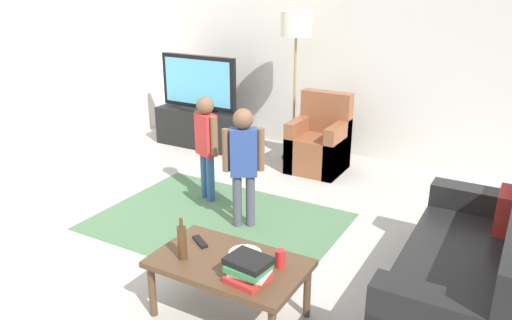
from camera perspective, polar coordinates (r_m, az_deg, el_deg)
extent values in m
plane|color=#B2ADA3|center=(4.22, -4.10, -10.78)|extent=(7.80, 7.80, 0.00)
cube|color=silver|center=(6.39, 10.96, 12.41)|extent=(6.00, 0.12, 2.70)
cube|color=#4C724C|center=(4.77, -4.34, -6.90)|extent=(2.20, 1.60, 0.01)
cube|color=black|center=(6.82, -6.18, 3.67)|extent=(1.20, 0.44, 0.50)
cube|color=black|center=(6.83, -6.38, 2.36)|extent=(1.10, 0.32, 0.03)
cube|color=black|center=(6.74, -6.37, 5.79)|extent=(0.44, 0.28, 0.03)
cube|color=black|center=(6.66, -6.48, 8.75)|extent=(1.10, 0.07, 0.68)
cube|color=#59B2D8|center=(6.63, -6.67, 8.70)|extent=(1.00, 0.01, 0.58)
cube|color=black|center=(3.75, 22.27, -12.91)|extent=(0.80, 1.80, 0.42)
cube|color=black|center=(4.42, 23.97, -6.71)|extent=(0.80, 0.20, 0.60)
cube|color=#B22823|center=(4.08, 26.14, -5.23)|extent=(0.10, 0.32, 0.32)
cube|color=brown|center=(5.94, 6.94, 0.75)|extent=(0.60, 0.60, 0.42)
cube|color=brown|center=(6.06, 7.85, 3.48)|extent=(0.60, 0.16, 0.90)
cube|color=brown|center=(6.00, 4.87, 1.93)|extent=(0.12, 0.60, 0.60)
cube|color=brown|center=(5.83, 9.15, 1.19)|extent=(0.12, 0.60, 0.60)
cylinder|color=#262626|center=(6.39, 4.16, 0.34)|extent=(0.28, 0.28, 0.02)
cylinder|color=#99844C|center=(6.18, 4.33, 6.90)|extent=(0.03, 0.03, 1.50)
cylinder|color=silver|center=(6.04, 4.56, 15.06)|extent=(0.36, 0.36, 0.28)
cylinder|color=#33598C|center=(5.19, -5.80, -1.72)|extent=(0.08, 0.08, 0.48)
cylinder|color=#33598C|center=(5.10, -5.14, -2.11)|extent=(0.08, 0.08, 0.48)
cube|color=red|center=(5.00, -5.64, 2.88)|extent=(0.26, 0.21, 0.42)
sphere|color=brown|center=(4.92, -5.76, 6.15)|extent=(0.17, 0.17, 0.17)
cylinder|color=brown|center=(5.11, -6.51, 3.49)|extent=(0.06, 0.06, 0.37)
cylinder|color=brown|center=(4.87, -4.75, 2.70)|extent=(0.06, 0.06, 0.37)
cylinder|color=#4C4C59|center=(4.58, -2.12, -4.61)|extent=(0.08, 0.08, 0.50)
cylinder|color=#4C4C59|center=(4.58, -0.64, -4.58)|extent=(0.08, 0.08, 0.50)
cube|color=#2D478C|center=(4.41, -1.43, 0.88)|extent=(0.27, 0.24, 0.43)
sphere|color=brown|center=(4.32, -1.46, 4.67)|extent=(0.18, 0.18, 0.18)
cylinder|color=brown|center=(4.40, -3.41, 1.10)|extent=(0.07, 0.07, 0.38)
cylinder|color=brown|center=(4.41, 0.54, 1.17)|extent=(0.07, 0.07, 0.38)
cube|color=#513823|center=(3.36, -3.06, -11.58)|extent=(1.00, 0.60, 0.04)
cylinder|color=#513823|center=(3.54, -11.61, -14.22)|extent=(0.05, 0.05, 0.38)
cylinder|color=#513823|center=(3.86, -6.71, -10.75)|extent=(0.05, 0.05, 0.38)
cylinder|color=#513823|center=(3.48, 5.78, -14.52)|extent=(0.05, 0.05, 0.38)
cube|color=red|center=(3.15, -0.93, -13.13)|extent=(0.25, 0.25, 0.03)
cube|color=white|center=(3.14, -0.69, -12.50)|extent=(0.24, 0.19, 0.03)
cube|color=#388C4C|center=(3.12, -0.85, -12.01)|extent=(0.24, 0.22, 0.04)
cube|color=black|center=(3.11, -0.85, -11.29)|extent=(0.28, 0.23, 0.04)
cylinder|color=#4C3319|center=(3.35, -8.32, -9.21)|extent=(0.06, 0.06, 0.23)
cylinder|color=#4C3319|center=(3.28, -8.45, -7.00)|extent=(0.02, 0.02, 0.06)
cube|color=black|center=(3.56, -6.32, -9.13)|extent=(0.17, 0.13, 0.02)
cylinder|color=red|center=(3.25, 2.73, -11.04)|extent=(0.07, 0.07, 0.12)
cylinder|color=white|center=(3.41, -1.24, -10.49)|extent=(0.22, 0.22, 0.02)
cube|color=silver|center=(3.39, -0.95, -10.41)|extent=(0.15, 0.06, 0.01)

